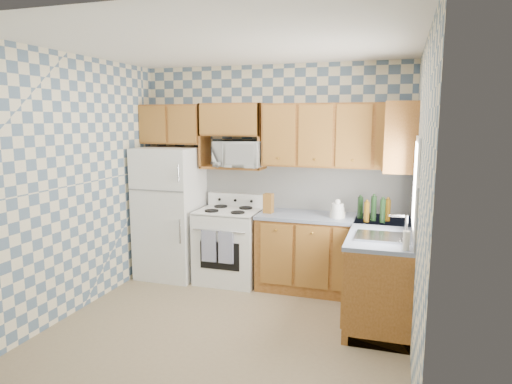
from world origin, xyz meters
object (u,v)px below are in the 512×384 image
electric_kettle (337,211)px  refrigerator (170,212)px  stove_body (229,246)px  microwave (240,154)px

electric_kettle → refrigerator: bearing=178.4°
stove_body → microwave: 1.17m
microwave → electric_kettle: size_ratio=3.44×
microwave → electric_kettle: (1.24, -0.18, -0.61)m
stove_body → electric_kettle: size_ratio=5.30×
stove_body → electric_kettle: (1.35, -0.08, 0.55)m
refrigerator → stove_body: (0.80, 0.03, -0.39)m
electric_kettle → microwave: bearing=171.6°
microwave → electric_kettle: microwave is taller
stove_body → microwave: microwave is taller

